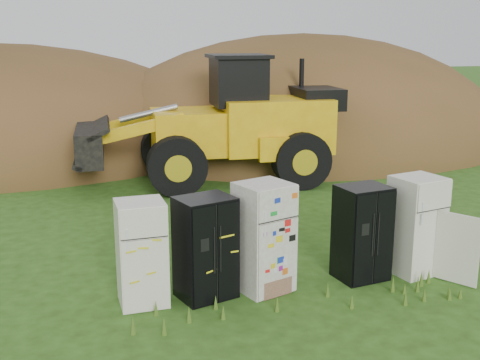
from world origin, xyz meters
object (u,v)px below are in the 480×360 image
at_px(fridge_black_right, 362,233).
at_px(fridge_open_door, 416,225).
at_px(fridge_black_side, 205,248).
at_px(wheel_loader, 207,120).
at_px(fridge_sticker, 264,237).
at_px(fridge_leftmost, 142,253).

xyz_separation_m(fridge_black_right, fridge_open_door, (1.04, -0.01, 0.05)).
relative_size(fridge_black_side, wheel_loader, 0.22).
bearing_deg(fridge_sticker, fridge_leftmost, 160.61).
distance_m(fridge_leftmost, fridge_black_right, 3.82).
relative_size(fridge_leftmost, wheel_loader, 0.22).
bearing_deg(fridge_sticker, fridge_black_right, -18.86).
bearing_deg(fridge_leftmost, wheel_loader, 67.87).
relative_size(fridge_black_side, fridge_open_door, 0.95).
relative_size(fridge_sticker, fridge_open_door, 1.04).
relative_size(fridge_black_right, wheel_loader, 0.22).
relative_size(fridge_leftmost, fridge_black_side, 1.00).
bearing_deg(wheel_loader, fridge_open_door, -71.20).
height_order(fridge_black_side, wheel_loader, wheel_loader).
xyz_separation_m(fridge_open_door, wheel_loader, (-2.28, 7.49, 0.93)).
xyz_separation_m(fridge_leftmost, fridge_black_side, (1.03, -0.01, -0.00)).
xyz_separation_m(fridge_black_side, fridge_sticker, (0.99, 0.04, 0.08)).
distance_m(fridge_leftmost, wheel_loader, 8.04).
bearing_deg(fridge_black_side, fridge_leftmost, 160.94).
bearing_deg(fridge_sticker, fridge_open_door, -19.43).
relative_size(fridge_sticker, fridge_black_right, 1.11).
height_order(fridge_black_side, fridge_sticker, fridge_sticker).
bearing_deg(fridge_open_door, wheel_loader, 92.96).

